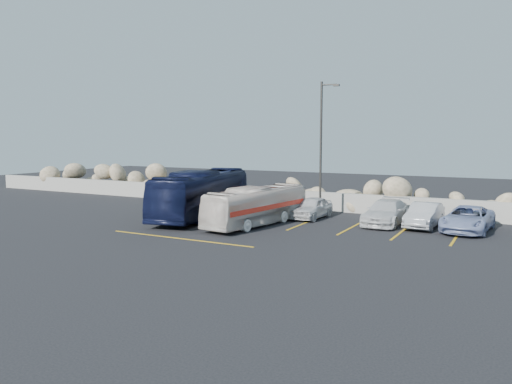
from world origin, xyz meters
The scene contains 11 objects.
ground centered at (0.00, 0.00, 0.00)m, with size 90.00×90.00×0.00m, color black.
seawall centered at (0.00, 12.00, 0.60)m, with size 60.00×0.40×1.20m, color gray.
riprap_pile centered at (0.00, 13.20, 1.30)m, with size 54.00×2.80×2.60m, color #8C7C5B, non-canonical shape.
parking_lines centered at (4.64, 5.57, 0.01)m, with size 18.16×9.36×0.01m.
lamppost centered at (2.56, 9.50, 4.30)m, with size 1.14×0.18×8.00m.
vintage_bus centered at (0.47, 5.23, 1.05)m, with size 1.77×7.55×2.10m, color silver.
tour_coach centered at (-3.78, 6.20, 1.39)m, with size 2.34×10.00×2.79m, color black.
car_a centered at (2.29, 8.70, 0.63)m, with size 1.48×3.69×1.26m, color silver.
car_b centered at (8.67, 8.74, 0.64)m, with size 1.36×3.91×1.29m, color #B1B2B6.
car_c centered at (6.65, 8.69, 0.66)m, with size 1.86×4.58×1.33m, color silver.
car_d centered at (10.80, 8.58, 0.64)m, with size 2.11×4.58×1.27m, color #8593BC.
Camera 1 is at (13.10, -18.51, 4.76)m, focal length 35.00 mm.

